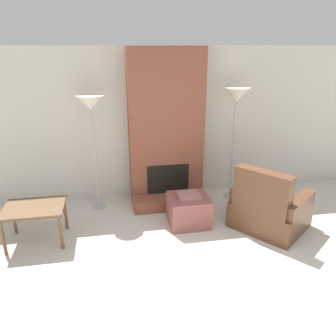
{
  "coord_description": "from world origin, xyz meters",
  "views": [
    {
      "loc": [
        -0.93,
        -2.28,
        2.6
      ],
      "look_at": [
        0.0,
        2.82,
        0.65
      ],
      "focal_mm": 35.0,
      "sensor_mm": 36.0,
      "label": 1
    }
  ],
  "objects_px": {
    "armchair": "(268,211)",
    "floor_lamp_right": "(237,99)",
    "ottoman": "(189,210)",
    "floor_lamp_left": "(91,107)",
    "side_table": "(34,211)"
  },
  "relations": [
    {
      "from": "floor_lamp_left",
      "to": "floor_lamp_right",
      "type": "bearing_deg",
      "value": 0.0
    },
    {
      "from": "armchair",
      "to": "floor_lamp_right",
      "type": "relative_size",
      "value": 0.68
    },
    {
      "from": "armchair",
      "to": "side_table",
      "type": "height_order",
      "value": "armchair"
    },
    {
      "from": "ottoman",
      "to": "floor_lamp_left",
      "type": "xyz_separation_m",
      "value": [
        -1.38,
        0.83,
        1.47
      ]
    },
    {
      "from": "ottoman",
      "to": "floor_lamp_left",
      "type": "relative_size",
      "value": 0.32
    },
    {
      "from": "side_table",
      "to": "floor_lamp_right",
      "type": "height_order",
      "value": "floor_lamp_right"
    },
    {
      "from": "floor_lamp_right",
      "to": "armchair",
      "type": "bearing_deg",
      "value": -83.58
    },
    {
      "from": "ottoman",
      "to": "floor_lamp_right",
      "type": "distance_m",
      "value": 2.01
    },
    {
      "from": "ottoman",
      "to": "armchair",
      "type": "xyz_separation_m",
      "value": [
        1.12,
        -0.36,
        0.06
      ]
    },
    {
      "from": "floor_lamp_left",
      "to": "ottoman",
      "type": "bearing_deg",
      "value": -31.14
    },
    {
      "from": "ottoman",
      "to": "side_table",
      "type": "bearing_deg",
      "value": -177.5
    },
    {
      "from": "armchair",
      "to": "ottoman",
      "type": "bearing_deg",
      "value": 34.47
    },
    {
      "from": "armchair",
      "to": "floor_lamp_left",
      "type": "bearing_deg",
      "value": 26.67
    },
    {
      "from": "side_table",
      "to": "floor_lamp_left",
      "type": "bearing_deg",
      "value": 48.32
    },
    {
      "from": "ottoman",
      "to": "floor_lamp_left",
      "type": "bearing_deg",
      "value": 148.86
    }
  ]
}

